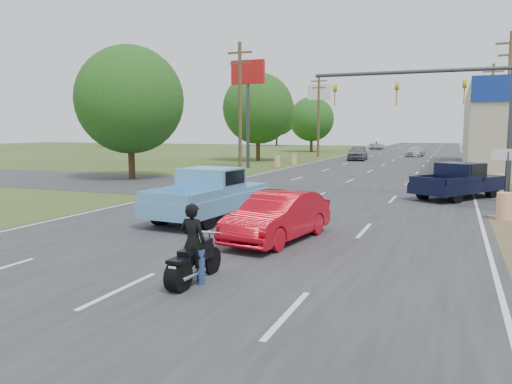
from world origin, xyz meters
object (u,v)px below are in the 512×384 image
at_px(distant_car_silver, 415,152).
at_px(motorcycle, 192,264).
at_px(distant_car_white, 376,145).
at_px(distant_car_grey, 358,153).
at_px(navy_pickup, 460,181).
at_px(rider, 193,246).
at_px(red_convertible, 278,217).
at_px(blue_pickup, 212,193).

bearing_deg(distant_car_silver, motorcycle, -81.81).
bearing_deg(distant_car_silver, distant_car_white, 117.85).
bearing_deg(distant_car_grey, distant_car_white, 90.07).
bearing_deg(distant_car_white, distant_car_grey, 90.27).
height_order(navy_pickup, distant_car_white, navy_pickup).
xyz_separation_m(rider, distant_car_grey, (-4.81, 45.73, -0.00)).
distance_m(rider, distant_car_grey, 45.98).
bearing_deg(navy_pickup, red_convertible, -81.05).
xyz_separation_m(red_convertible, distant_car_silver, (0.16, 51.55, -0.09)).
distance_m(red_convertible, distant_car_silver, 51.55).
distance_m(rider, distant_car_silver, 56.16).
height_order(red_convertible, blue_pickup, blue_pickup).
height_order(blue_pickup, distant_car_white, blue_pickup).
bearing_deg(red_convertible, motorcycle, -84.61).
bearing_deg(navy_pickup, distant_car_grey, 140.97).
distance_m(blue_pickup, distant_car_silver, 49.07).
bearing_deg(motorcycle, distant_car_grey, 98.87).
xyz_separation_m(blue_pickup, navy_pickup, (8.54, 9.40, -0.09)).
height_order(red_convertible, rider, rider).
bearing_deg(distant_car_white, distant_car_silver, 104.62).
height_order(motorcycle, distant_car_grey, distant_car_grey).
distance_m(motorcycle, rider, 0.37).
height_order(motorcycle, distant_car_silver, distant_car_silver).
height_order(rider, distant_car_white, rider).
bearing_deg(red_convertible, distant_car_white, 105.17).
bearing_deg(blue_pickup, rider, -61.09).
relative_size(blue_pickup, distant_car_grey, 1.22).
height_order(red_convertible, motorcycle, red_convertible).
height_order(motorcycle, distant_car_white, distant_car_white).
bearing_deg(motorcycle, blue_pickup, 116.62).
relative_size(red_convertible, distant_car_grey, 0.91).
distance_m(rider, blue_pickup, 7.90).
bearing_deg(navy_pickup, distant_car_silver, 128.78).
height_order(red_convertible, distant_car_silver, red_convertible).
bearing_deg(distant_car_silver, rider, -81.81).
relative_size(blue_pickup, navy_pickup, 1.08).
xyz_separation_m(distant_car_grey, distant_car_silver, (5.27, 10.43, -0.19)).
bearing_deg(distant_car_grey, red_convertible, -87.68).
xyz_separation_m(motorcycle, rider, (0.00, 0.04, 0.37)).
distance_m(motorcycle, distant_car_grey, 46.02).
distance_m(red_convertible, rider, 4.61).
bearing_deg(rider, distant_car_silver, -87.60).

